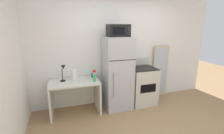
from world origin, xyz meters
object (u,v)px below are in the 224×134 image
at_px(coffee_mug, 93,75).
at_px(microwave, 118,30).
at_px(desk_lamp, 63,71).
at_px(refrigerator, 117,73).
at_px(leaning_mirror, 160,71).
at_px(oven_range, 142,85).
at_px(paper_towel_roll, 74,75).
at_px(spray_bottle, 94,77).
at_px(desk, 75,91).

xyz_separation_m(coffee_mug, microwave, (0.55, -0.17, 1.01)).
xyz_separation_m(desk_lamp, refrigerator, (1.20, -0.06, -0.15)).
bearing_deg(leaning_mirror, coffee_mug, -176.28).
relative_size(microwave, oven_range, 0.42).
relative_size(paper_towel_roll, oven_range, 0.22).
bearing_deg(leaning_mirror, spray_bottle, -168.04).
relative_size(desk_lamp, microwave, 0.77).
distance_m(desk_lamp, microwave, 1.46).
relative_size(spray_bottle, microwave, 0.54).
bearing_deg(refrigerator, coffee_mug, 165.29).
distance_m(paper_towel_roll, oven_range, 1.68).
height_order(paper_towel_roll, oven_range, oven_range).
height_order(desk, leaning_mirror, leaning_mirror).
xyz_separation_m(paper_towel_roll, spray_bottle, (0.40, -0.19, -0.02)).
relative_size(oven_range, leaning_mirror, 0.79).
bearing_deg(coffee_mug, spray_bottle, -95.47).
height_order(desk, paper_towel_roll, paper_towel_roll).
distance_m(desk_lamp, coffee_mug, 0.68).
height_order(refrigerator, microwave, microwave).
bearing_deg(oven_range, microwave, -177.23).
relative_size(desk, leaning_mirror, 0.76).
xyz_separation_m(coffee_mug, paper_towel_roll, (-0.43, -0.09, 0.07)).
relative_size(desk_lamp, coffee_mug, 3.72).
bearing_deg(spray_bottle, desk_lamp, 162.35).
bearing_deg(refrigerator, desk, -179.85).
bearing_deg(desk, coffee_mug, 18.35).
bearing_deg(paper_towel_roll, desk_lamp, 178.60).
relative_size(refrigerator, microwave, 3.65).
bearing_deg(desk, oven_range, 0.47).
distance_m(paper_towel_roll, refrigerator, 0.98).
bearing_deg(coffee_mug, refrigerator, -14.71).
xyz_separation_m(paper_towel_roll, oven_range, (1.63, -0.05, -0.40)).
relative_size(desk_lamp, paper_towel_roll, 1.47).
relative_size(coffee_mug, paper_towel_roll, 0.40).
xyz_separation_m(microwave, oven_range, (0.66, 0.03, -1.34)).
relative_size(spray_bottle, leaning_mirror, 0.18).
relative_size(desk, spray_bottle, 4.25).
height_order(coffee_mug, paper_towel_roll, paper_towel_roll).
height_order(desk, desk_lamp, desk_lamp).
height_order(oven_range, leaning_mirror, leaning_mirror).
relative_size(paper_towel_roll, spray_bottle, 0.96).
bearing_deg(coffee_mug, paper_towel_roll, -168.36).
bearing_deg(microwave, paper_towel_roll, 175.47).
height_order(refrigerator, leaning_mirror, refrigerator).
bearing_deg(spray_bottle, coffee_mug, 84.53).
bearing_deg(oven_range, desk, -179.53).
relative_size(refrigerator, leaning_mirror, 1.20).
distance_m(paper_towel_roll, spray_bottle, 0.44).
distance_m(desk, refrigerator, 1.04).
xyz_separation_m(desk, leaning_mirror, (2.32, 0.27, 0.18)).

